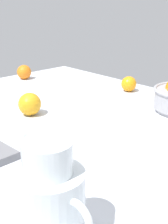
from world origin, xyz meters
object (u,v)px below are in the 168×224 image
at_px(juice_pitcher, 49,204).
at_px(loose_orange_3, 129,84).
at_px(loose_orange_1, 30,104).
at_px(loose_orange_0, 24,72).

relative_size(juice_pitcher, loose_orange_3, 2.86).
distance_m(loose_orange_1, loose_orange_3, 0.47).
xyz_separation_m(juice_pitcher, loose_orange_3, (-0.48, 0.78, -0.03)).
bearing_deg(loose_orange_0, loose_orange_3, 23.45).
bearing_deg(loose_orange_0, loose_orange_1, -30.94).
height_order(juice_pitcher, loose_orange_1, juice_pitcher).
xyz_separation_m(loose_orange_0, loose_orange_1, (0.44, -0.26, 0.00)).
distance_m(juice_pitcher, loose_orange_1, 0.61).
relative_size(loose_orange_0, loose_orange_3, 1.07).
distance_m(loose_orange_0, loose_orange_1, 0.51).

